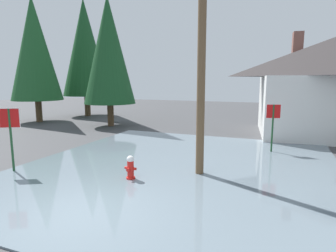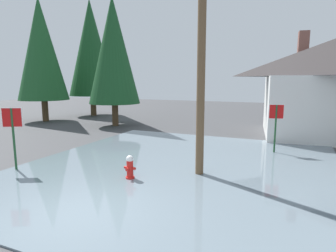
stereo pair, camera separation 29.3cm
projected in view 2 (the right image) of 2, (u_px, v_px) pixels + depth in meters
name	position (u px, v px, depth m)	size (l,w,h in m)	color
ground_plane	(78.00, 215.00, 7.12)	(80.00, 80.00, 0.10)	#424244
flood_puddle	(180.00, 167.00, 10.86)	(11.55, 12.68, 0.05)	slate
lane_stop_bar	(70.00, 246.00, 5.70)	(3.29, 0.30, 0.01)	silver
stop_sign_near	(13.00, 126.00, 10.23)	(0.63, 0.36, 2.33)	#1E4C28
fire_hydrant	(130.00, 168.00, 9.47)	(0.42, 0.36, 0.84)	red
utility_pole	(201.00, 61.00, 9.41)	(1.60, 0.28, 7.53)	brown
stop_sign_far	(276.00, 119.00, 12.74)	(0.63, 0.20, 2.24)	#1E4C28
pine_tree_tall_left	(91.00, 48.00, 26.23)	(4.26, 4.26, 10.64)	#4C3823
pine_tree_mid_left	(113.00, 51.00, 20.17)	(3.68, 3.68, 9.20)	#4C3823
pine_tree_short_left	(41.00, 49.00, 22.44)	(3.91, 3.91, 9.78)	#4C3823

